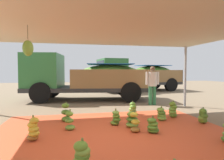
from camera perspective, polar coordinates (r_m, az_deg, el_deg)
ground_plane at (r=7.55m, az=-3.81°, el=-9.04°), size 40.00×40.00×0.00m
tarp_orange at (r=4.69m, az=1.51°, el=-16.29°), size 5.93×5.32×0.01m
tent_canopy at (r=4.48m, az=1.66°, el=15.99°), size 8.00×7.00×2.64m
banana_bunch_0 at (r=5.40m, az=5.88°, el=-11.51°), size 0.47×0.47×0.48m
banana_bunch_2 at (r=3.20m, az=-8.75°, el=-21.33°), size 0.34×0.33×0.51m
banana_bunch_4 at (r=6.28m, az=14.18°, el=-9.68°), size 0.39×0.39×0.45m
banana_bunch_6 at (r=5.03m, az=11.77°, el=-12.93°), size 0.40×0.38×0.43m
banana_bunch_7 at (r=6.76m, az=17.29°, el=-8.33°), size 0.37×0.36×0.56m
banana_bunch_8 at (r=7.02m, az=6.05°, el=-8.22°), size 0.34×0.34×0.45m
banana_bunch_9 at (r=6.34m, az=24.94°, el=-9.53°), size 0.32×0.33×0.47m
banana_bunch_10 at (r=5.59m, az=1.12°, el=-11.08°), size 0.34×0.35×0.47m
banana_bunch_11 at (r=5.02m, az=6.69°, el=-12.28°), size 0.34×0.36×0.55m
banana_bunch_12 at (r=5.26m, az=-12.23°, el=-11.71°), size 0.35×0.35×0.54m
banana_bunch_13 at (r=4.71m, az=-21.90°, el=-13.30°), size 0.31×0.31×0.56m
banana_bunch_15 at (r=6.14m, az=-13.29°, el=-9.34°), size 0.39×0.39×0.59m
cargo_truck_main at (r=10.44m, az=-8.26°, el=0.93°), size 6.55×3.19×2.40m
cargo_truck_far at (r=15.15m, az=7.29°, el=1.53°), size 6.41×3.17×2.40m
worker_0 at (r=8.97m, az=11.67°, el=-0.69°), size 0.64×0.39×1.74m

